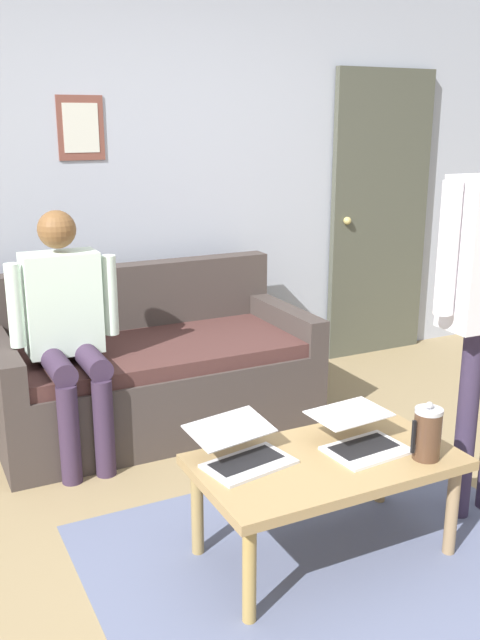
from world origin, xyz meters
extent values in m
plane|color=#937D57|center=(0.00, 0.00, 0.00)|extent=(7.68, 7.68, 0.00)
cube|color=slate|center=(-0.01, 0.04, 0.00)|extent=(1.87, 1.55, 0.01)
cube|color=#ABB2C3|center=(0.00, -2.20, 1.35)|extent=(7.04, 0.10, 2.70)
cube|color=brown|center=(0.36, -2.15, 1.66)|extent=(0.27, 0.02, 0.36)
cube|color=silver|center=(0.36, -2.14, 1.66)|extent=(0.21, 0.00, 0.28)
cube|color=#4B4D40|center=(-1.79, -2.11, 1.02)|extent=(0.82, 0.05, 2.05)
sphere|color=tan|center=(-1.47, -2.07, 1.02)|extent=(0.06, 0.06, 0.06)
cube|color=#3F3632|center=(0.17, -1.56, 0.21)|extent=(1.77, 0.88, 0.42)
cube|color=#492B28|center=(0.17, -1.54, 0.46)|extent=(1.53, 0.80, 0.08)
cube|color=#3F3632|center=(0.17, -1.93, 0.65)|extent=(1.77, 0.14, 0.46)
cube|color=#3F3632|center=(-0.66, -1.56, 0.52)|extent=(0.12, 0.88, 0.20)
cube|color=#3F3632|center=(0.99, -1.56, 0.52)|extent=(0.12, 0.88, 0.20)
cube|color=#9E7F50|center=(-0.01, -0.06, 0.41)|extent=(1.04, 0.58, 0.04)
cylinder|color=#957854|center=(-0.47, 0.17, 0.19)|extent=(0.05, 0.05, 0.39)
cylinder|color=#A78847|center=(0.45, 0.17, 0.19)|extent=(0.05, 0.05, 0.39)
cylinder|color=#A08153|center=(-0.47, -0.29, 0.19)|extent=(0.05, 0.05, 0.39)
cylinder|color=#997F4C|center=(0.45, -0.29, 0.19)|extent=(0.05, 0.05, 0.39)
cube|color=silver|center=(-0.18, -0.03, 0.44)|extent=(0.33, 0.25, 0.01)
cube|color=black|center=(-0.18, -0.05, 0.44)|extent=(0.27, 0.16, 0.00)
cube|color=silver|center=(-0.17, -0.15, 0.55)|extent=(0.33, 0.24, 0.01)
cube|color=black|center=(-0.17, -0.15, 0.55)|extent=(0.30, 0.22, 0.01)
cube|color=silver|center=(0.29, -0.14, 0.44)|extent=(0.37, 0.26, 0.01)
cube|color=black|center=(0.30, -0.15, 0.44)|extent=(0.30, 0.17, 0.00)
cube|color=silver|center=(0.32, -0.26, 0.54)|extent=(0.36, 0.25, 0.05)
cube|color=white|center=(0.31, -0.26, 0.54)|extent=(0.33, 0.22, 0.04)
cylinder|color=#4C3323|center=(-0.35, 0.12, 0.53)|extent=(0.11, 0.11, 0.19)
cylinder|color=#B7B7BC|center=(-0.35, 0.12, 0.63)|extent=(0.11, 0.11, 0.02)
sphere|color=#B2B2B7|center=(-0.35, 0.12, 0.65)|extent=(0.03, 0.03, 0.03)
cube|color=black|center=(-0.28, 0.12, 0.54)|extent=(0.01, 0.01, 0.13)
cylinder|color=#32283F|center=(-0.71, -0.04, 0.44)|extent=(0.09, 0.09, 0.88)
cylinder|color=silver|center=(-0.53, -0.04, 1.22)|extent=(0.08, 0.08, 0.53)
cylinder|color=#37273E|center=(0.60, -1.10, 0.25)|extent=(0.10, 0.10, 0.50)
cylinder|color=#37273E|center=(0.77, -1.10, 0.25)|extent=(0.10, 0.10, 0.50)
cylinder|color=#37273E|center=(0.60, -1.28, 0.55)|extent=(0.12, 0.40, 0.12)
cylinder|color=#37273E|center=(0.77, -1.28, 0.55)|extent=(0.12, 0.40, 0.12)
cube|color=silver|center=(0.68, -1.46, 0.81)|extent=(0.37, 0.20, 0.52)
cylinder|color=silver|center=(0.44, -1.41, 0.84)|extent=(0.08, 0.08, 0.42)
cylinder|color=silver|center=(0.92, -1.41, 0.84)|extent=(0.08, 0.08, 0.42)
sphere|color=brown|center=(0.68, -1.46, 1.19)|extent=(0.19, 0.19, 0.19)
camera|label=1|loc=(1.42, 2.04, 1.71)|focal=39.63mm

